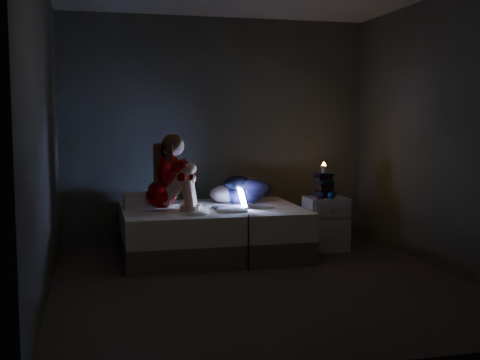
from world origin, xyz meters
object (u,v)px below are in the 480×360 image
object	(u,v)px
candle	(324,171)
woman	(161,172)
laptop	(230,197)
nightstand	(326,223)
phone	(321,198)
bed	(212,231)

from	to	relation	value
candle	woman	bearing A→B (deg)	-177.08
laptop	candle	bearing A→B (deg)	4.60
nightstand	phone	xyz separation A→B (m)	(-0.10, -0.08, 0.30)
laptop	nightstand	bearing A→B (deg)	3.67
bed	candle	world-z (taller)	candle
laptop	candle	size ratio (longest dim) A/B	4.19
woman	nightstand	world-z (taller)	woman
bed	nightstand	size ratio (longest dim) A/B	3.20
woman	nightstand	distance (m)	1.91
laptop	phone	world-z (taller)	laptop
phone	bed	bearing A→B (deg)	-168.25
phone	candle	bearing A→B (deg)	69.05
bed	laptop	size ratio (longest dim) A/B	5.53
nightstand	woman	bearing A→B (deg)	-175.56
woman	candle	bearing A→B (deg)	19.48
bed	phone	xyz separation A→B (m)	(1.17, -0.09, 0.33)
nightstand	candle	xyz separation A→B (m)	(-0.03, 0.01, 0.58)
nightstand	candle	bearing A→B (deg)	152.14
bed	laptop	bearing A→B (deg)	-40.59
bed	phone	world-z (taller)	phone
bed	candle	bearing A→B (deg)	-0.07
woman	nightstand	xyz separation A→B (m)	(1.80, 0.08, -0.61)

